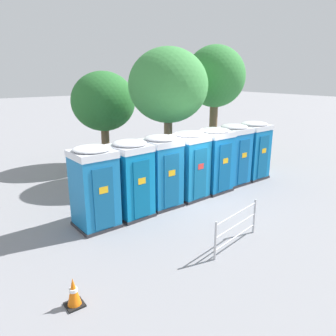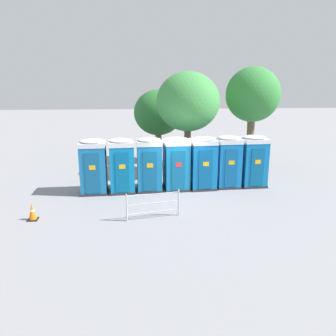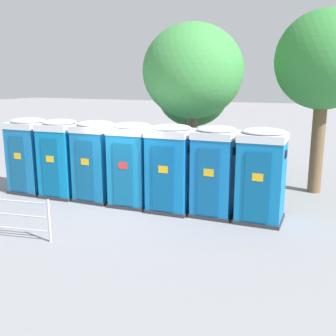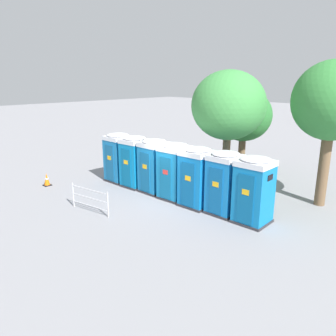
{
  "view_description": "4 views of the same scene",
  "coord_description": "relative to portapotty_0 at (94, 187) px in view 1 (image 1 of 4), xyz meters",
  "views": [
    {
      "loc": [
        -7.63,
        -8.81,
        4.56
      ],
      "look_at": [
        -1.01,
        0.06,
        1.34
      ],
      "focal_mm": 35.0,
      "sensor_mm": 36.0,
      "label": 1
    },
    {
      "loc": [
        -1.91,
        -15.0,
        4.82
      ],
      "look_at": [
        -0.4,
        0.09,
        1.06
      ],
      "focal_mm": 35.0,
      "sensor_mm": 36.0,
      "label": 2
    },
    {
      "loc": [
        5.87,
        -10.01,
        3.74
      ],
      "look_at": [
        1.17,
        0.16,
        1.25
      ],
      "focal_mm": 42.0,
      "sensor_mm": 36.0,
      "label": 3
    },
    {
      "loc": [
        9.68,
        -9.97,
        5.25
      ],
      "look_at": [
        -0.39,
        0.09,
        1.34
      ],
      "focal_mm": 35.0,
      "sensor_mm": 36.0,
      "label": 4
    }
  ],
  "objects": [
    {
      "name": "ground_plane",
      "position": [
        3.87,
        0.08,
        -1.28
      ],
      "size": [
        120.0,
        120.0,
        0.0
      ],
      "primitive_type": "plane",
      "color": "gray"
    },
    {
      "name": "portapotty_0",
      "position": [
        0.0,
        0.0,
        0.0
      ],
      "size": [
        1.25,
        1.23,
        2.54
      ],
      "color": "#2D2D33",
      "rests_on": "ground"
    },
    {
      "name": "portapotty_1",
      "position": [
        1.29,
        0.04,
        0.0
      ],
      "size": [
        1.24,
        1.28,
        2.54
      ],
      "color": "#2D2D33",
      "rests_on": "ground"
    },
    {
      "name": "portapotty_2",
      "position": [
        2.58,
        0.15,
        0.0
      ],
      "size": [
        1.2,
        1.22,
        2.54
      ],
      "color": "#2D2D33",
      "rests_on": "ground"
    },
    {
      "name": "portapotty_3",
      "position": [
        3.87,
        0.17,
        0.0
      ],
      "size": [
        1.27,
        1.28,
        2.54
      ],
      "color": "#2D2D33",
      "rests_on": "ground"
    },
    {
      "name": "portapotty_4",
      "position": [
        5.16,
        0.19,
        -0.0
      ],
      "size": [
        1.29,
        1.26,
        2.54
      ],
      "color": "#2D2D33",
      "rests_on": "ground"
    },
    {
      "name": "portapotty_5",
      "position": [
        6.44,
        0.35,
        0.0
      ],
      "size": [
        1.19,
        1.23,
        2.54
      ],
      "color": "#2D2D33",
      "rests_on": "ground"
    },
    {
      "name": "portapotty_6",
      "position": [
        7.73,
        0.38,
        -0.0
      ],
      "size": [
        1.27,
        1.24,
        2.54
      ],
      "color": "#2D2D33",
      "rests_on": "ground"
    },
    {
      "name": "street_tree_0",
      "position": [
        4.81,
        2.74,
        2.75
      ],
      "size": [
        3.39,
        3.39,
        5.64
      ],
      "color": "brown",
      "rests_on": "ground"
    },
    {
      "name": "street_tree_1",
      "position": [
        8.83,
        4.02,
        3.06
      ],
      "size": [
        3.14,
        3.14,
        5.98
      ],
      "color": "brown",
      "rests_on": "ground"
    },
    {
      "name": "street_tree_2",
      "position": [
        3.45,
        6.24,
        1.92
      ],
      "size": [
        3.11,
        3.11,
        4.68
      ],
      "color": "brown",
      "rests_on": "ground"
    },
    {
      "name": "traffic_cone",
      "position": [
        -1.92,
        -3.08,
        -0.97
      ],
      "size": [
        0.36,
        0.36,
        0.64
      ],
      "color": "black",
      "rests_on": "ground"
    },
    {
      "name": "event_barrier",
      "position": [
        2.56,
        -3.37,
        -0.72
      ],
      "size": [
        2.02,
        0.44,
        1.05
      ],
      "color": "#B7B7BC",
      "rests_on": "ground"
    }
  ]
}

